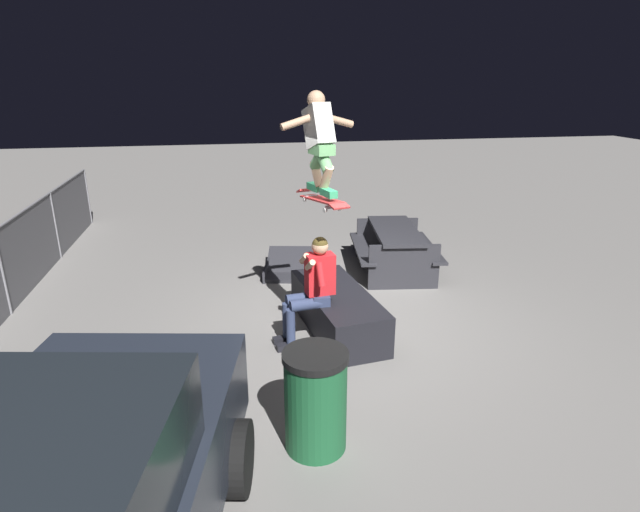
# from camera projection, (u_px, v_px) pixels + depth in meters

# --- Properties ---
(ground_plane) EXTENTS (40.00, 40.00, 0.00)m
(ground_plane) POSITION_uv_depth(u_px,v_px,m) (346.00, 326.00, 6.82)
(ground_plane) COLOR slate
(ledge_box_main) EXTENTS (1.95, 0.99, 0.53)m
(ledge_box_main) POSITION_uv_depth(u_px,v_px,m) (337.00, 310.00, 6.67)
(ledge_box_main) COLOR black
(ledge_box_main) RESTS_ON ground
(person_sitting_on_ledge) EXTENTS (0.60, 0.78, 1.36)m
(person_sitting_on_ledge) POSITION_uv_depth(u_px,v_px,m) (311.00, 285.00, 6.17)
(person_sitting_on_ledge) COLOR #2D3856
(person_sitting_on_ledge) RESTS_ON ground
(skateboard) EXTENTS (1.04, 0.46, 0.13)m
(skateboard) POSITION_uv_depth(u_px,v_px,m) (322.00, 200.00, 5.89)
(skateboard) COLOR #B72D2D
(skater_airborne) EXTENTS (0.64, 0.88, 1.12)m
(skater_airborne) POSITION_uv_depth(u_px,v_px,m) (319.00, 138.00, 5.71)
(skater_airborne) COLOR #2D9E66
(kicker_ramp) EXTENTS (1.21, 1.07, 0.39)m
(kicker_ramp) POSITION_uv_depth(u_px,v_px,m) (292.00, 268.00, 8.70)
(kicker_ramp) COLOR #28282D
(kicker_ramp) RESTS_ON ground
(picnic_table_back) EXTENTS (1.86, 1.55, 0.75)m
(picnic_table_back) POSITION_uv_depth(u_px,v_px,m) (395.00, 243.00, 8.59)
(picnic_table_back) COLOR #28282D
(picnic_table_back) RESTS_ON ground
(trash_bin) EXTENTS (0.57, 0.57, 0.94)m
(trash_bin) POSITION_uv_depth(u_px,v_px,m) (315.00, 400.00, 4.47)
(trash_bin) COLOR #19512D
(trash_bin) RESTS_ON ground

